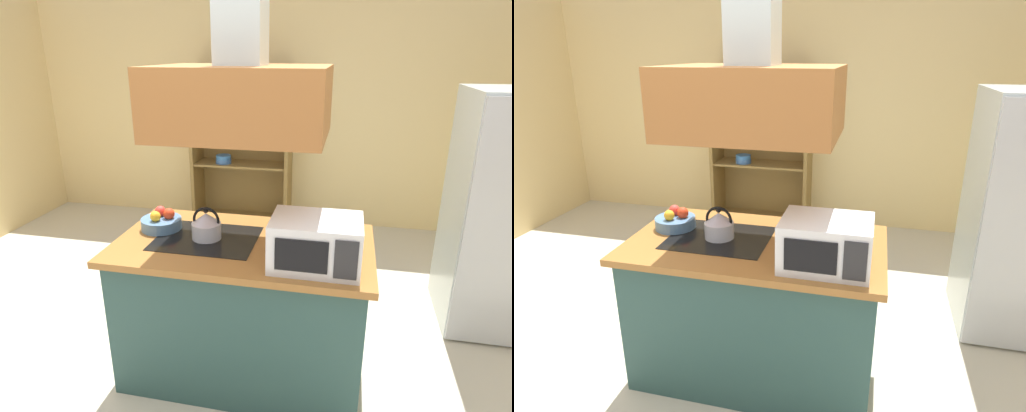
% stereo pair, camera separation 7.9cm
% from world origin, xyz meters
% --- Properties ---
extents(ground_plane, '(7.80, 7.80, 0.00)m').
position_xyz_m(ground_plane, '(0.00, 0.00, 0.00)').
color(ground_plane, beige).
extents(wall_back, '(6.00, 0.12, 2.70)m').
position_xyz_m(wall_back, '(0.00, 3.00, 1.35)').
color(wall_back, '#E8C986').
rests_on(wall_back, ground).
extents(kitchen_island, '(1.50, 0.86, 0.90)m').
position_xyz_m(kitchen_island, '(0.21, 0.26, 0.45)').
color(kitchen_island, '#284845').
rests_on(kitchen_island, ground).
extents(range_hood, '(0.90, 0.70, 1.17)m').
position_xyz_m(range_hood, '(0.21, 0.26, 1.81)').
color(range_hood, '#9E5F2E').
extents(dish_cabinet, '(1.13, 0.40, 1.80)m').
position_xyz_m(dish_cabinet, '(-0.42, 2.78, 0.79)').
color(dish_cabinet, olive).
rests_on(dish_cabinet, ground).
extents(kettle, '(0.18, 0.18, 0.20)m').
position_xyz_m(kettle, '(-0.02, 0.26, 0.98)').
color(kettle, '#B6BCC8').
rests_on(kettle, kitchen_island).
extents(cutting_board, '(0.35, 0.26, 0.02)m').
position_xyz_m(cutting_board, '(0.50, 0.48, 0.91)').
color(cutting_board, tan).
rests_on(cutting_board, kitchen_island).
extents(microwave, '(0.46, 0.35, 0.26)m').
position_xyz_m(microwave, '(0.64, 0.06, 1.03)').
color(microwave, silver).
rests_on(microwave, kitchen_island).
extents(fruit_bowl, '(0.25, 0.25, 0.14)m').
position_xyz_m(fruit_bowl, '(-0.34, 0.35, 0.95)').
color(fruit_bowl, '#4C7299').
rests_on(fruit_bowl, kitchen_island).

